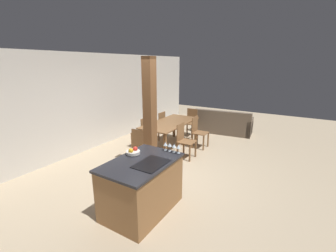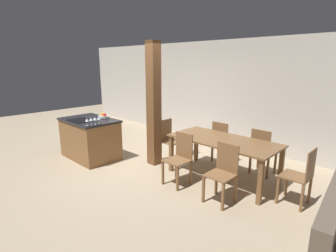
% 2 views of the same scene
% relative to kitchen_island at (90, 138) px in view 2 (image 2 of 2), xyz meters
% --- Properties ---
extents(ground_plane, '(16.00, 16.00, 0.00)m').
position_rel_kitchen_island_xyz_m(ground_plane, '(1.27, 0.43, -0.45)').
color(ground_plane, tan).
extents(wall_back, '(11.20, 0.08, 2.70)m').
position_rel_kitchen_island_xyz_m(wall_back, '(1.27, 3.08, 0.90)').
color(wall_back, silver).
rests_on(wall_back, ground_plane).
extents(kitchen_island, '(1.32, 0.88, 0.91)m').
position_rel_kitchen_island_xyz_m(kitchen_island, '(0.00, 0.00, 0.00)').
color(kitchen_island, olive).
rests_on(kitchen_island, ground_plane).
extents(fruit_bowl, '(0.24, 0.24, 0.12)m').
position_rel_kitchen_island_xyz_m(fruit_bowl, '(0.15, 0.29, 0.50)').
color(fruit_bowl, silver).
rests_on(fruit_bowl, kitchen_island).
extents(wine_glass_near, '(0.07, 0.07, 0.15)m').
position_rel_kitchen_island_xyz_m(wine_glass_near, '(0.59, -0.37, 0.57)').
color(wine_glass_near, silver).
rests_on(wine_glass_near, kitchen_island).
extents(wine_glass_middle, '(0.07, 0.07, 0.15)m').
position_rel_kitchen_island_xyz_m(wine_glass_middle, '(0.59, -0.28, 0.57)').
color(wine_glass_middle, silver).
rests_on(wine_glass_middle, kitchen_island).
extents(wine_glass_far, '(0.07, 0.07, 0.15)m').
position_rel_kitchen_island_xyz_m(wine_glass_far, '(0.59, -0.19, 0.57)').
color(wine_glass_far, silver).
rests_on(wine_glass_far, kitchen_island).
extents(wine_glass_end, '(0.07, 0.07, 0.15)m').
position_rel_kitchen_island_xyz_m(wine_glass_end, '(0.59, -0.10, 0.57)').
color(wine_glass_end, silver).
rests_on(wine_glass_end, kitchen_island).
extents(dining_table, '(1.99, 0.94, 0.77)m').
position_rel_kitchen_island_xyz_m(dining_table, '(2.80, 1.12, 0.22)').
color(dining_table, brown).
rests_on(dining_table, ground_plane).
extents(dining_chair_near_left, '(0.40, 0.40, 0.92)m').
position_rel_kitchen_island_xyz_m(dining_chair_near_left, '(2.35, 0.42, 0.03)').
color(dining_chair_near_left, brown).
rests_on(dining_chair_near_left, ground_plane).
extents(dining_chair_near_right, '(0.40, 0.40, 0.92)m').
position_rel_kitchen_island_xyz_m(dining_chair_near_right, '(3.25, 0.42, 0.03)').
color(dining_chair_near_right, brown).
rests_on(dining_chair_near_right, ground_plane).
extents(dining_chair_far_left, '(0.40, 0.40, 0.92)m').
position_rel_kitchen_island_xyz_m(dining_chair_far_left, '(2.35, 1.81, 0.03)').
color(dining_chair_far_left, brown).
rests_on(dining_chair_far_left, ground_plane).
extents(dining_chair_far_right, '(0.40, 0.40, 0.92)m').
position_rel_kitchen_island_xyz_m(dining_chair_far_right, '(3.25, 1.81, 0.03)').
color(dining_chair_far_right, brown).
rests_on(dining_chair_far_right, ground_plane).
extents(dining_chair_head_end, '(0.40, 0.40, 0.92)m').
position_rel_kitchen_island_xyz_m(dining_chair_head_end, '(1.43, 1.12, 0.03)').
color(dining_chair_head_end, brown).
rests_on(dining_chair_head_end, ground_plane).
extents(dining_chair_foot_end, '(0.40, 0.40, 0.92)m').
position_rel_kitchen_island_xyz_m(dining_chair_foot_end, '(4.17, 1.12, 0.03)').
color(dining_chair_foot_end, brown).
rests_on(dining_chair_foot_end, ground_plane).
extents(timber_post, '(0.23, 0.23, 2.56)m').
position_rel_kitchen_island_xyz_m(timber_post, '(1.32, 0.76, 0.83)').
color(timber_post, brown).
rests_on(timber_post, ground_plane).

